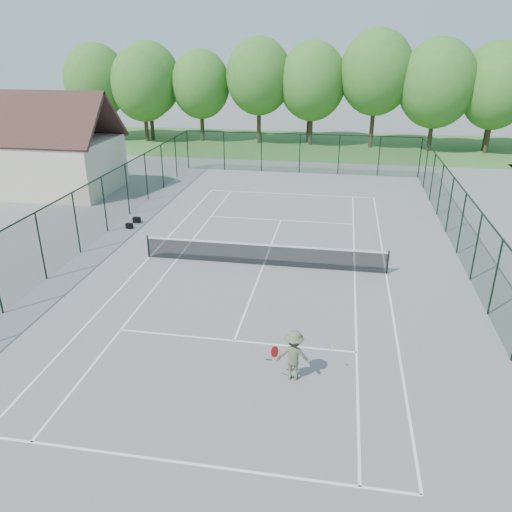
# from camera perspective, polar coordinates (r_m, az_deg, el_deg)

# --- Properties ---
(ground) EXTENTS (140.00, 140.00, 0.00)m
(ground) POSITION_cam_1_polar(r_m,az_deg,el_deg) (22.83, 0.85, -1.06)
(ground) COLOR gray
(ground) RESTS_ON ground
(grass_far) EXTENTS (80.00, 16.00, 0.01)m
(grass_far) POSITION_cam_1_polar(r_m,az_deg,el_deg) (51.54, 6.18, 12.55)
(grass_far) COLOR #497D35
(grass_far) RESTS_ON ground
(court_lines) EXTENTS (11.05, 23.85, 0.01)m
(court_lines) POSITION_cam_1_polar(r_m,az_deg,el_deg) (22.83, 0.85, -1.05)
(court_lines) COLOR white
(court_lines) RESTS_ON ground
(tennis_net) EXTENTS (11.08, 0.08, 1.10)m
(tennis_net) POSITION_cam_1_polar(r_m,az_deg,el_deg) (22.60, 0.86, 0.27)
(tennis_net) COLOR black
(tennis_net) RESTS_ON ground
(fence_enclosure) EXTENTS (18.05, 36.05, 3.02)m
(fence_enclosure) POSITION_cam_1_polar(r_m,az_deg,el_deg) (22.24, 0.87, 2.61)
(fence_enclosure) COLOR #163620
(fence_enclosure) RESTS_ON ground
(utility_building) EXTENTS (8.60, 6.27, 6.63)m
(utility_building) POSITION_cam_1_polar(r_m,az_deg,el_deg) (36.64, -22.51, 11.63)
(utility_building) COLOR beige
(utility_building) RESTS_ON ground
(tree_line_far) EXTENTS (39.40, 6.40, 9.70)m
(tree_line_far) POSITION_cam_1_polar(r_m,az_deg,el_deg) (50.80, 6.48, 19.20)
(tree_line_far) COLOR #3B2E1C
(tree_line_far) RESTS_ON ground
(sports_bag_a) EXTENTS (0.40, 0.29, 0.29)m
(sports_bag_a) POSITION_cam_1_polar(r_m,az_deg,el_deg) (28.23, -14.29, 3.36)
(sports_bag_a) COLOR black
(sports_bag_a) RESTS_ON ground
(sports_bag_b) EXTENTS (0.42, 0.26, 0.32)m
(sports_bag_b) POSITION_cam_1_polar(r_m,az_deg,el_deg) (29.06, -13.48, 4.03)
(sports_bag_b) COLOR black
(sports_bag_b) RESTS_ON ground
(tennis_player) EXTENTS (2.01, 0.95, 1.61)m
(tennis_player) POSITION_cam_1_polar(r_m,az_deg,el_deg) (15.17, 4.32, -11.25)
(tennis_player) COLOR #5E6348
(tennis_player) RESTS_ON ground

